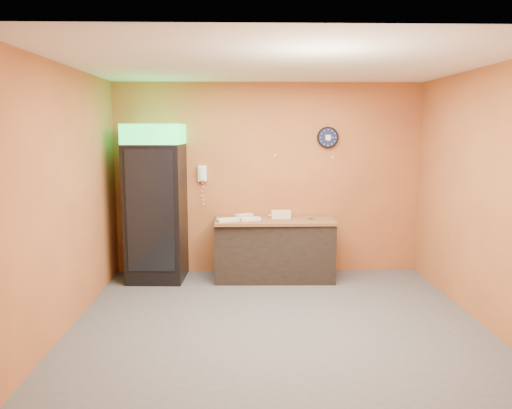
{
  "coord_description": "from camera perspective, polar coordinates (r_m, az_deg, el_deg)",
  "views": [
    {
      "loc": [
        -0.37,
        -5.33,
        2.12
      ],
      "look_at": [
        -0.22,
        0.6,
        1.23
      ],
      "focal_mm": 35.0,
      "sensor_mm": 36.0,
      "label": 1
    }
  ],
  "objects": [
    {
      "name": "wrapped_sandwich_right",
      "position": [
        7.22,
        -1.4,
        -1.25
      ],
      "size": [
        0.28,
        0.23,
        0.04
      ],
      "primitive_type": "cube",
      "rotation": [
        0.0,
        0.0,
        0.55
      ],
      "color": "silver",
      "rests_on": "butcher_paper"
    },
    {
      "name": "back_wall",
      "position": [
        7.38,
        1.39,
        2.95
      ],
      "size": [
        4.5,
        0.02,
        2.8
      ],
      "primitive_type": "cube",
      "color": "#B66A33",
      "rests_on": "floor"
    },
    {
      "name": "wall_clock",
      "position": [
        7.41,
        8.21,
        7.59
      ],
      "size": [
        0.31,
        0.06,
        0.31
      ],
      "color": "black",
      "rests_on": "back_wall"
    },
    {
      "name": "right_wall",
      "position": [
        5.99,
        24.49,
        0.87
      ],
      "size": [
        0.02,
        4.0,
        2.8
      ],
      "primitive_type": "cube",
      "color": "#B66A33",
      "rests_on": "floor"
    },
    {
      "name": "sub_roll_stack",
      "position": [
        7.07,
        2.88,
        -1.14
      ],
      "size": [
        0.27,
        0.09,
        0.12
      ],
      "rotation": [
        0.0,
        0.0,
        -0.0
      ],
      "color": "beige",
      "rests_on": "butcher_paper"
    },
    {
      "name": "wrapped_sandwich_mid",
      "position": [
        6.92,
        -0.62,
        -1.67
      ],
      "size": [
        0.3,
        0.18,
        0.04
      ],
      "primitive_type": "cube",
      "rotation": [
        0.0,
        0.0,
        0.29
      ],
      "color": "silver",
      "rests_on": "butcher_paper"
    },
    {
      "name": "beverage_cooler",
      "position": [
        7.12,
        -11.37,
        -0.07
      ],
      "size": [
        0.8,
        0.82,
        2.2
      ],
      "rotation": [
        0.0,
        0.0,
        -0.04
      ],
      "color": "black",
      "rests_on": "floor"
    },
    {
      "name": "prep_counter",
      "position": [
        7.18,
        2.1,
        -5.17
      ],
      "size": [
        1.68,
        0.77,
        0.83
      ],
      "primitive_type": "cube",
      "rotation": [
        0.0,
        0.0,
        -0.02
      ],
      "color": "black",
      "rests_on": "floor"
    },
    {
      "name": "floor",
      "position": [
        5.75,
        2.38,
        -13.09
      ],
      "size": [
        4.5,
        4.5,
        0.0
      ],
      "primitive_type": "plane",
      "color": "#47474C",
      "rests_on": "ground"
    },
    {
      "name": "kitchen_tool",
      "position": [
        7.26,
        2.59,
        -1.12
      ],
      "size": [
        0.06,
        0.06,
        0.06
      ],
      "primitive_type": "cylinder",
      "color": "silver",
      "rests_on": "butcher_paper"
    },
    {
      "name": "wrapped_sandwich_left",
      "position": [
        6.85,
        -3.22,
        -1.77
      ],
      "size": [
        0.33,
        0.23,
        0.04
      ],
      "primitive_type": "cube",
      "rotation": [
        0.0,
        0.0,
        0.41
      ],
      "color": "silver",
      "rests_on": "butcher_paper"
    },
    {
      "name": "left_wall",
      "position": [
        5.7,
        -20.73,
        0.73
      ],
      "size": [
        0.02,
        4.0,
        2.8
      ],
      "primitive_type": "cube",
      "color": "#B66A33",
      "rests_on": "floor"
    },
    {
      "name": "wall_phone",
      "position": [
        7.33,
        -6.15,
        3.55
      ],
      "size": [
        0.13,
        0.11,
        0.23
      ],
      "color": "white",
      "rests_on": "back_wall"
    },
    {
      "name": "butcher_paper",
      "position": [
        7.09,
        2.12,
        -1.75
      ],
      "size": [
        1.67,
        0.83,
        0.04
      ],
      "primitive_type": "cube",
      "rotation": [
        0.0,
        0.0,
        0.0
      ],
      "color": "brown",
      "rests_on": "prep_counter"
    },
    {
      "name": "ceiling",
      "position": [
        5.39,
        2.57,
        15.79
      ],
      "size": [
        4.5,
        4.0,
        0.02
      ],
      "primitive_type": "cube",
      "color": "white",
      "rests_on": "back_wall"
    }
  ]
}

